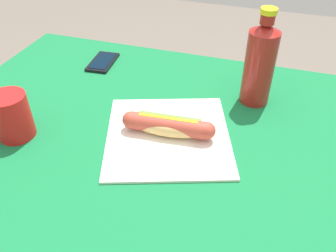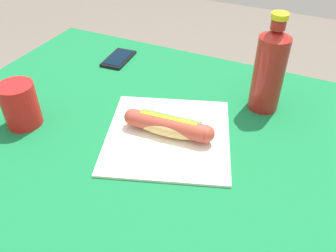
# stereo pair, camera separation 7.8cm
# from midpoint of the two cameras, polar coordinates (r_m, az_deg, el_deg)

# --- Properties ---
(dining_table) EXTENTS (1.14, 0.80, 0.75)m
(dining_table) POSITION_cam_midpoint_polar(r_m,az_deg,el_deg) (0.91, -3.01, -8.26)
(dining_table) COLOR brown
(dining_table) RESTS_ON ground
(paper_wrapper) EXTENTS (0.35, 0.36, 0.01)m
(paper_wrapper) POSITION_cam_midpoint_polar(r_m,az_deg,el_deg) (0.80, -2.80, -1.63)
(paper_wrapper) COLOR silver
(paper_wrapper) RESTS_ON dining_table
(hot_dog) EXTENTS (0.21, 0.06, 0.05)m
(hot_dog) POSITION_cam_midpoint_polar(r_m,az_deg,el_deg) (0.78, -2.84, -0.04)
(hot_dog) COLOR #DBB26B
(hot_dog) RESTS_ON paper_wrapper
(cell_phone) EXTENTS (0.08, 0.13, 0.01)m
(cell_phone) POSITION_cam_midpoint_polar(r_m,az_deg,el_deg) (1.11, -12.47, 9.95)
(cell_phone) COLOR black
(cell_phone) RESTS_ON dining_table
(soda_bottle) EXTENTS (0.07, 0.07, 0.24)m
(soda_bottle) POSITION_cam_midpoint_polar(r_m,az_deg,el_deg) (0.88, 12.06, 9.78)
(soda_bottle) COLOR maroon
(soda_bottle) RESTS_ON dining_table
(drinking_cup) EXTENTS (0.08, 0.08, 0.10)m
(drinking_cup) POSITION_cam_midpoint_polar(r_m,az_deg,el_deg) (0.86, -26.20, 1.34)
(drinking_cup) COLOR red
(drinking_cup) RESTS_ON dining_table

